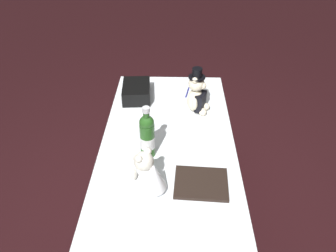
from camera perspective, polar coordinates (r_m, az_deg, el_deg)
name	(u,v)px	position (r m, az deg, el deg)	size (l,w,h in m)	color
ground_plane	(168,216)	(2.48, 0.00, -15.40)	(12.00, 12.00, 0.00)	black
reception_table	(168,182)	(2.20, 0.00, -9.64)	(1.55, 0.78, 0.72)	white
teddy_bear_groom	(197,95)	(2.14, 5.08, 5.38)	(0.16, 0.15, 0.31)	beige
teddy_bear_bride	(147,174)	(1.62, -3.63, -8.32)	(0.23, 0.24, 0.23)	white
champagne_bottle	(147,135)	(1.78, -3.61, -1.63)	(0.08, 0.08, 0.31)	#26551E
signing_pen	(187,92)	(2.40, 3.39, 5.91)	(0.14, 0.03, 0.01)	navy
gift_case_black	(136,91)	(2.33, -5.48, 6.00)	(0.27, 0.21, 0.10)	black
guestbook	(201,183)	(1.70, 5.75, -9.81)	(0.22, 0.27, 0.02)	black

